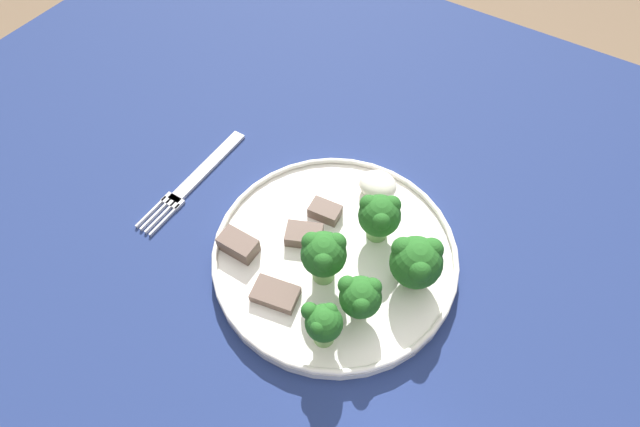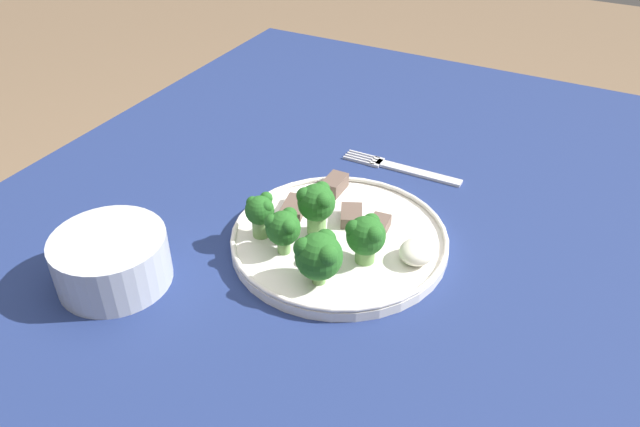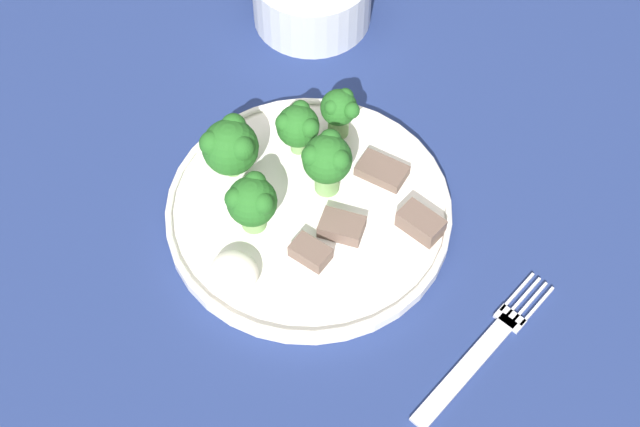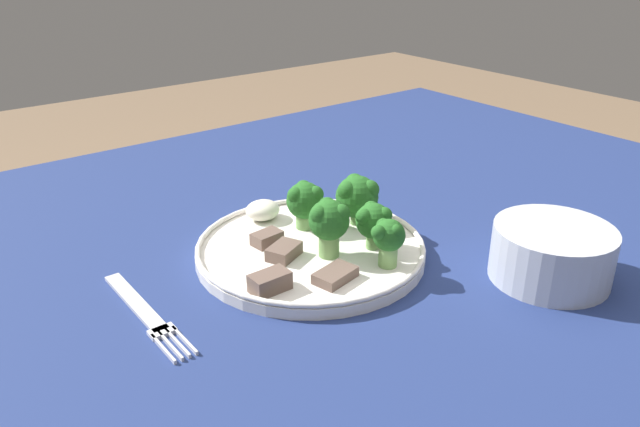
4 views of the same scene
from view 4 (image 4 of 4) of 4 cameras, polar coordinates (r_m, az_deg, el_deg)
name	(u,v)px [view 4 (image 4 of 4)]	position (r m, az deg, el deg)	size (l,w,h in m)	color
table	(329,313)	(0.78, 0.82, -9.10)	(1.30, 0.97, 0.77)	navy
dinner_plate	(310,249)	(0.69, -0.87, -3.27)	(0.25, 0.25, 0.02)	white
fork	(145,313)	(0.62, -15.73, -8.71)	(0.02, 0.17, 0.00)	silver
cream_bowl	(551,255)	(0.69, 20.40, -3.55)	(0.12, 0.12, 0.06)	#B7BCC6
broccoli_floret_near_rim_left	(373,220)	(0.68, 4.91, -0.62)	(0.04, 0.04, 0.05)	#709E56
broccoli_floret_center_left	(305,201)	(0.72, -1.39, 1.20)	(0.04, 0.04, 0.06)	#709E56
broccoli_floret_back_left	(357,195)	(0.73, 3.40, 1.68)	(0.05, 0.05, 0.06)	#709E56
broccoli_floret_front_left	(329,221)	(0.66, 0.83, -0.69)	(0.04, 0.04, 0.06)	#709E56
broccoli_floret_center_back	(385,238)	(0.64, 6.00, -2.28)	(0.03, 0.03, 0.05)	#709E56
meat_slice_front_slice	(335,275)	(0.63, 1.40, -5.66)	(0.05, 0.04, 0.01)	brown
meat_slice_middle_slice	(267,238)	(0.70, -4.88, -2.26)	(0.04, 0.02, 0.01)	brown
meat_slice_rear_slice	(270,282)	(0.61, -4.61, -6.26)	(0.04, 0.02, 0.02)	brown
meat_slice_edge_slice	(284,251)	(0.67, -3.31, -3.47)	(0.04, 0.04, 0.01)	brown
sauce_dollop	(263,210)	(0.76, -5.27, 0.31)	(0.04, 0.04, 0.02)	silver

